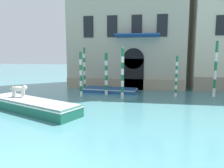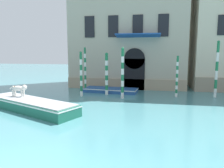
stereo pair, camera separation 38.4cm
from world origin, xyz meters
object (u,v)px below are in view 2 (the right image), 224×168
mooring_pole_0 (107,74)px  mooring_pole_1 (217,69)px  mooring_pole_2 (85,70)px  mooring_pole_3 (177,76)px  boat_foreground (30,105)px  boat_moored_near_palazzo (111,90)px  mooring_pole_4 (81,74)px  dog_on_deck (19,89)px  mooring_pole_5 (123,73)px

mooring_pole_0 → mooring_pole_1: (9.21, 0.51, 0.49)m
mooring_pole_2 → mooring_pole_3: bearing=-5.7°
boat_foreground → mooring_pole_2: bearing=101.9°
boat_moored_near_palazzo → mooring_pole_3: (5.89, -1.16, 1.55)m
mooring_pole_0 → mooring_pole_4: bearing=-150.9°
mooring_pole_3 → mooring_pole_4: bearing=-171.6°
boat_moored_near_palazzo → mooring_pole_3: bearing=-5.2°
boat_moored_near_palazzo → mooring_pole_2: (-2.37, -0.33, 1.91)m
boat_foreground → mooring_pole_2: mooring_pole_2 is taller
boat_moored_near_palazzo → mooring_pole_2: size_ratio=1.23×
boat_moored_near_palazzo → mooring_pole_2: mooring_pole_2 is taller
mooring_pole_3 → boat_foreground: bearing=-147.6°
mooring_pole_0 → mooring_pole_1: size_ratio=0.79×
boat_foreground → mooring_pole_3: 11.70m
boat_moored_near_palazzo → mooring_pole_0: mooring_pole_0 is taller
dog_on_deck → mooring_pole_4: 5.30m
mooring_pole_0 → mooring_pole_5: (1.60, -1.30, 0.21)m
mooring_pole_0 → mooring_pole_2: size_ratio=0.88×
mooring_pole_4 → boat_moored_near_palazzo: bearing=47.9°
mooring_pole_2 → mooring_pole_4: size_ratio=1.10×
boat_foreground → mooring_pole_1: mooring_pole_1 is taller
boat_moored_near_palazzo → boat_foreground: bearing=-112.0°
mooring_pole_1 → mooring_pole_4: (-11.19, -1.61, -0.44)m
mooring_pole_3 → mooring_pole_4: mooring_pole_4 is taller
mooring_pole_2 → boat_foreground: bearing=-102.4°
dog_on_deck → mooring_pole_4: mooring_pole_4 is taller
boat_moored_near_palazzo → mooring_pole_1: bearing=1.4°
boat_moored_near_palazzo → mooring_pole_5: size_ratio=1.25×
boat_foreground → mooring_pole_4: bearing=94.6°
mooring_pole_4 → mooring_pole_3: bearing=8.4°
dog_on_deck → mooring_pole_3: (11.01, 5.49, 0.48)m
boat_foreground → mooring_pole_3: mooring_pole_3 is taller
mooring_pole_4 → mooring_pole_5: 3.59m
mooring_pole_0 → mooring_pole_3: mooring_pole_0 is taller
boat_moored_near_palazzo → mooring_pole_4: 3.58m
mooring_pole_5 → mooring_pole_2: bearing=150.2°
boat_moored_near_palazzo → mooring_pole_0: size_ratio=1.39×
dog_on_deck → boat_moored_near_palazzo: size_ratio=0.25×
boat_foreground → mooring_pole_3: size_ratio=2.16×
mooring_pole_5 → dog_on_deck: bearing=-148.0°
mooring_pole_5 → mooring_pole_4: bearing=176.9°
dog_on_deck → mooring_pole_2: size_ratio=0.30×
mooring_pole_0 → mooring_pole_4: mooring_pole_4 is taller
mooring_pole_0 → dog_on_deck: bearing=-132.6°
mooring_pole_2 → mooring_pole_3: (8.26, -0.83, -0.37)m
mooring_pole_2 → mooring_pole_5: 4.43m
boat_foreground → mooring_pole_3: (9.81, 6.23, 1.37)m
mooring_pole_1 → mooring_pole_2: 11.46m
dog_on_deck → mooring_pole_5: mooring_pole_5 is taller
dog_on_deck → mooring_pole_0: size_ratio=0.34×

